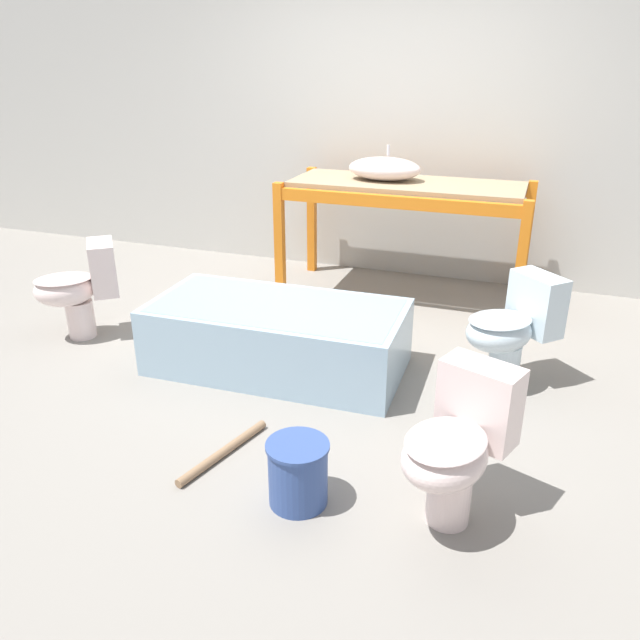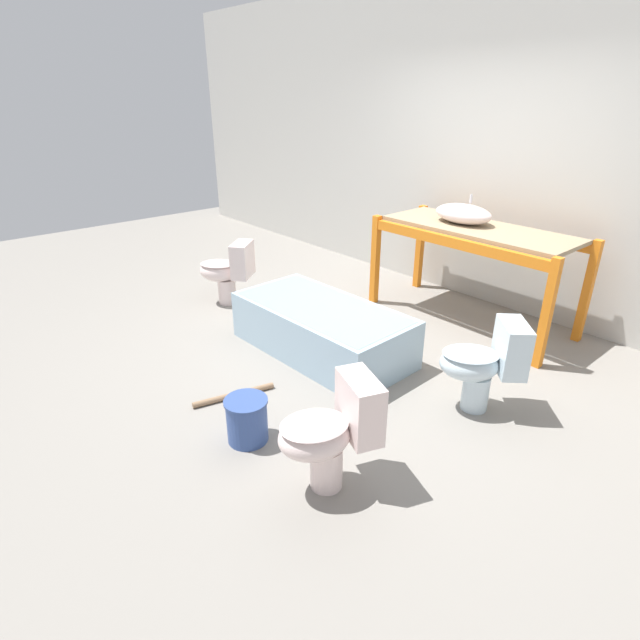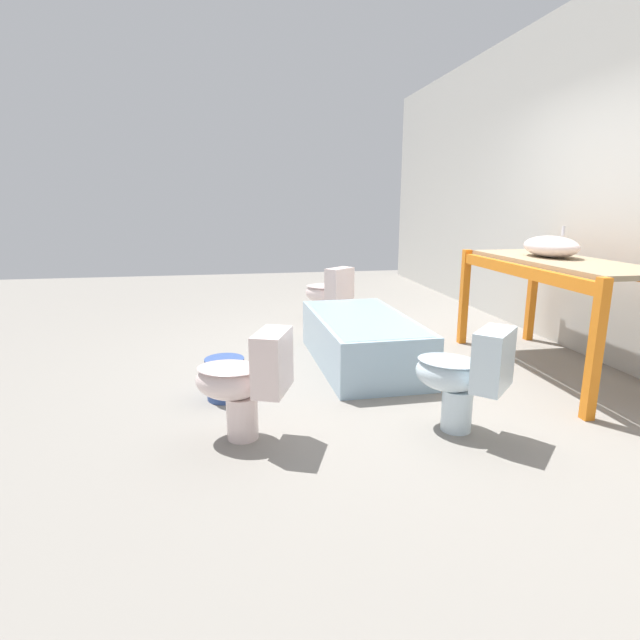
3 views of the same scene
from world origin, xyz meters
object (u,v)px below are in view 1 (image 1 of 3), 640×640
(bathtub_main, at_px, (277,332))
(toilet_far, at_px, (457,444))
(sink_basin, at_px, (384,169))
(toilet_near, at_px, (512,327))
(bucket_white, at_px, (298,472))
(toilet_extra, at_px, (79,286))

(bathtub_main, distance_m, toilet_far, 1.63)
(sink_basin, bearing_deg, toilet_near, -48.70)
(toilet_near, height_order, bucket_white, toilet_near)
(toilet_near, relative_size, bucket_white, 2.22)
(toilet_extra, bearing_deg, bucket_white, 22.29)
(toilet_near, relative_size, toilet_extra, 1.00)
(sink_basin, distance_m, toilet_extra, 2.42)
(bathtub_main, bearing_deg, sink_basin, 78.69)
(toilet_near, bearing_deg, bathtub_main, -124.81)
(sink_basin, xyz_separation_m, bathtub_main, (-0.26, -1.54, -0.78))
(bucket_white, bearing_deg, toilet_near, 61.45)
(sink_basin, distance_m, toilet_far, 2.84)
(sink_basin, xyz_separation_m, bucket_white, (0.34, -2.70, -0.86))
(toilet_far, bearing_deg, toilet_extra, -179.50)
(bucket_white, bearing_deg, toilet_extra, 151.02)
(toilet_extra, bearing_deg, bathtub_main, 52.12)
(bucket_white, bearing_deg, bathtub_main, 117.25)
(toilet_far, bearing_deg, sink_basin, 132.04)
(sink_basin, xyz_separation_m, toilet_far, (0.99, -2.58, -0.65))
(toilet_far, xyz_separation_m, toilet_extra, (-2.72, 1.02, 0.00))
(toilet_far, height_order, bucket_white, toilet_far)
(toilet_near, xyz_separation_m, bucket_white, (-0.78, -1.43, -0.21))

